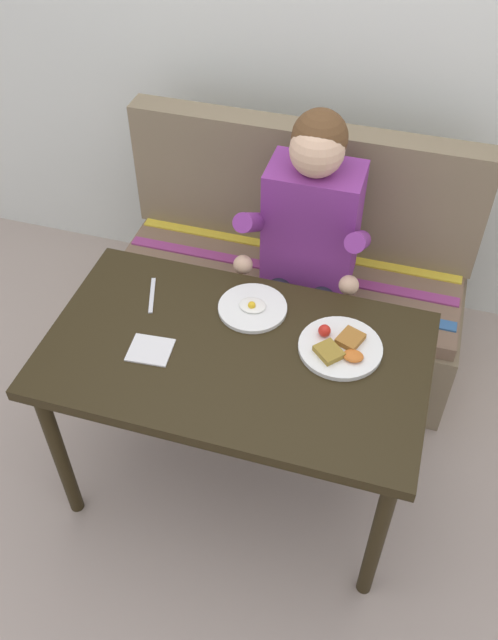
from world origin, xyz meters
The scene contains 9 objects.
ground_plane centered at (0.00, 0.00, 0.00)m, with size 8.00×8.00×0.00m, color #AB998C.
back_wall centered at (0.00, 1.27, 1.30)m, with size 4.40×0.10×2.60m, color silver.
table centered at (0.00, 0.00, 0.65)m, with size 1.20×0.70×0.73m.
couch centered at (0.00, 0.76, 0.33)m, with size 1.44×0.56×1.00m.
person centered at (0.09, 0.59, 0.74)m, with size 0.45×0.61×1.21m.
plate_breakfast centered at (0.31, 0.10, 0.74)m, with size 0.26×0.26×0.05m.
plate_eggs centered at (0.00, 0.19, 0.74)m, with size 0.23×0.23×0.04m.
napkin centered at (-0.25, -0.08, 0.73)m, with size 0.13×0.12×0.01m, color silver.
fork centered at (-0.34, 0.16, 0.73)m, with size 0.01×0.17×0.01m, color silver.
Camera 1 is at (0.45, -1.35, 2.29)m, focal length 37.96 mm.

